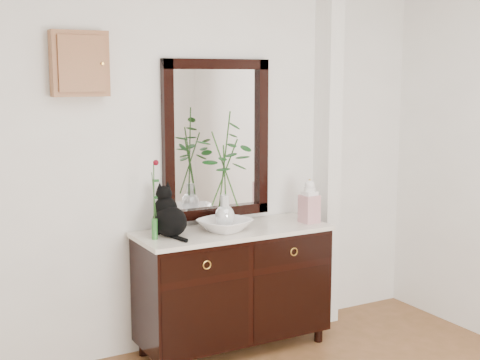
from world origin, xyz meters
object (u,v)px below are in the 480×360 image
lotus_bowl (225,225)px  ginger_jar (309,201)px  sideboard (233,282)px  cat (169,211)px

lotus_bowl → ginger_jar: ginger_jar is taller
sideboard → cat: size_ratio=4.04×
sideboard → lotus_bowl: (-0.08, -0.03, 0.42)m
sideboard → ginger_jar: ginger_jar is taller
cat → ginger_jar: bearing=-16.2°
cat → lotus_bowl: (0.38, -0.05, -0.12)m
sideboard → cat: (-0.45, 0.02, 0.54)m
sideboard → cat: bearing=177.1°
cat → sideboard: bearing=-13.4°
sideboard → ginger_jar: size_ratio=4.25×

